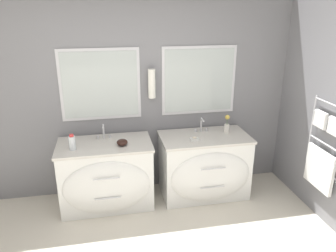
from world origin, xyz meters
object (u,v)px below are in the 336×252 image
vanity_left (107,175)px  amenity_bowl (122,142)px  flower_vase (227,125)px  vanity_right (205,166)px  toiletry_bottle (72,143)px

vanity_left → amenity_bowl: bearing=-15.4°
vanity_left → flower_vase: 1.60m
vanity_right → flower_vase: flower_vase is taller
toiletry_bottle → flower_vase: size_ratio=0.79×
amenity_bowl → flower_vase: 1.33m
toiletry_bottle → vanity_right: bearing=2.3°
amenity_bowl → vanity_right: bearing=3.1°
amenity_bowl → flower_vase: flower_vase is taller
vanity_left → flower_vase: (1.52, 0.11, 0.49)m
vanity_right → amenity_bowl: 1.10m
vanity_left → toiletry_bottle: size_ratio=6.06×
vanity_right → toiletry_bottle: (-1.56, -0.06, 0.48)m
vanity_left → vanity_right: size_ratio=1.00×
vanity_right → flower_vase: size_ratio=4.77×
flower_vase → amenity_bowl: bearing=-172.9°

